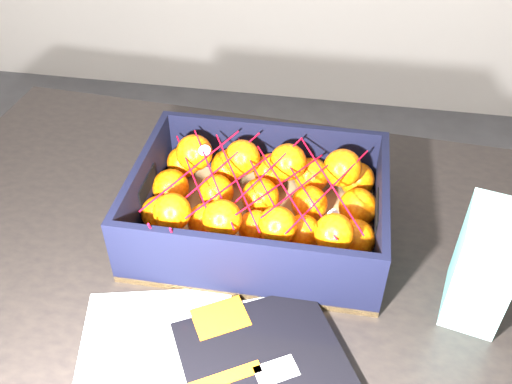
% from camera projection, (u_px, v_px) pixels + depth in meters
% --- Properties ---
extents(table, '(1.25, 0.88, 0.75)m').
position_uv_depth(table, '(237.00, 290.00, 0.98)').
color(table, black).
rests_on(table, ground).
extents(magazine_stack, '(0.46, 0.35, 0.02)m').
position_uv_depth(magazine_stack, '(228.00, 384.00, 0.73)').
color(magazine_stack, '#BBBCB7').
rests_on(magazine_stack, table).
extents(produce_crate, '(0.40, 0.30, 0.12)m').
position_uv_depth(produce_crate, '(259.00, 214.00, 0.93)').
color(produce_crate, olive).
rests_on(produce_crate, table).
extents(clementine_heap, '(0.39, 0.28, 0.11)m').
position_uv_depth(clementine_heap, '(260.00, 204.00, 0.92)').
color(clementine_heap, '#DC5604').
rests_on(clementine_heap, produce_crate).
extents(mesh_net, '(0.33, 0.27, 0.09)m').
position_uv_depth(mesh_net, '(254.00, 184.00, 0.88)').
color(mesh_net, red).
rests_on(mesh_net, clementine_heap).
extents(retail_carton, '(0.10, 0.13, 0.17)m').
position_uv_depth(retail_carton, '(483.00, 265.00, 0.78)').
color(retail_carton, white).
rests_on(retail_carton, table).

